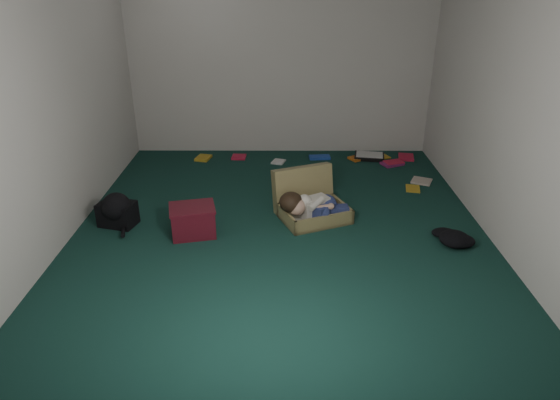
{
  "coord_description": "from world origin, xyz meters",
  "views": [
    {
      "loc": [
        0.02,
        -4.42,
        2.34
      ],
      "look_at": [
        0.0,
        -0.15,
        0.35
      ],
      "focal_mm": 32.0,
      "sensor_mm": 36.0,
      "label": 1
    }
  ],
  "objects": [
    {
      "name": "wall_front",
      "position": [
        0.0,
        -2.25,
        1.3
      ],
      "size": [
        4.5,
        0.0,
        4.5
      ],
      "primitive_type": "plane",
      "rotation": [
        -1.57,
        0.0,
        0.0
      ],
      "color": "silver",
      "rests_on": "ground"
    },
    {
      "name": "wall_right",
      "position": [
        2.0,
        0.0,
        1.3
      ],
      "size": [
        0.0,
        4.5,
        4.5
      ],
      "primitive_type": "plane",
      "rotation": [
        1.57,
        0.0,
        -1.57
      ],
      "color": "silver",
      "rests_on": "ground"
    },
    {
      "name": "backpack",
      "position": [
        -1.62,
        0.01,
        0.13
      ],
      "size": [
        0.51,
        0.45,
        0.26
      ],
      "primitive_type": null,
      "rotation": [
        0.0,
        0.0,
        -0.26
      ],
      "color": "black",
      "rests_on": "floor"
    },
    {
      "name": "suitcase",
      "position": [
        0.3,
        0.24,
        0.14
      ],
      "size": [
        0.84,
        0.83,
        0.48
      ],
      "rotation": [
        0.0,
        0.0,
        0.39
      ],
      "color": "olive",
      "rests_on": "floor"
    },
    {
      "name": "wall_left",
      "position": [
        -2.0,
        0.0,
        1.3
      ],
      "size": [
        0.0,
        4.5,
        4.5
      ],
      "primitive_type": "plane",
      "rotation": [
        1.57,
        0.0,
        1.57
      ],
      "color": "silver",
      "rests_on": "ground"
    },
    {
      "name": "maroon_bin",
      "position": [
        -0.83,
        -0.18,
        0.15
      ],
      "size": [
        0.49,
        0.42,
        0.29
      ],
      "rotation": [
        0.0,
        0.0,
        0.22
      ],
      "color": "#52101B",
      "rests_on": "floor"
    },
    {
      "name": "clothing_pile",
      "position": [
        1.62,
        -0.3,
        0.06
      ],
      "size": [
        0.43,
        0.37,
        0.12
      ],
      "primitive_type": null,
      "rotation": [
        0.0,
        0.0,
        0.13
      ],
      "color": "black",
      "rests_on": "floor"
    },
    {
      "name": "book_scatter",
      "position": [
        0.77,
        1.71,
        0.01
      ],
      "size": [
        2.98,
        1.31,
        0.02
      ],
      "color": "gold",
      "rests_on": "floor"
    },
    {
      "name": "paper_tray",
      "position": [
        1.2,
        1.95,
        0.03
      ],
      "size": [
        0.44,
        0.36,
        0.05
      ],
      "rotation": [
        0.0,
        0.0,
        -0.17
      ],
      "color": "black",
      "rests_on": "floor"
    },
    {
      "name": "floor",
      "position": [
        0.0,
        0.0,
        0.0
      ],
      "size": [
        4.5,
        4.5,
        0.0
      ],
      "primitive_type": "plane",
      "color": "#12362E",
      "rests_on": "ground"
    },
    {
      "name": "person",
      "position": [
        0.33,
        0.07,
        0.18
      ],
      "size": [
        0.72,
        0.38,
        0.3
      ],
      "rotation": [
        0.0,
        0.0,
        0.39
      ],
      "color": "beige",
      "rests_on": "suitcase"
    },
    {
      "name": "wall_back",
      "position": [
        0.0,
        2.25,
        1.3
      ],
      "size": [
        4.5,
        0.0,
        4.5
      ],
      "primitive_type": "plane",
      "rotation": [
        1.57,
        0.0,
        0.0
      ],
      "color": "silver",
      "rests_on": "ground"
    }
  ]
}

